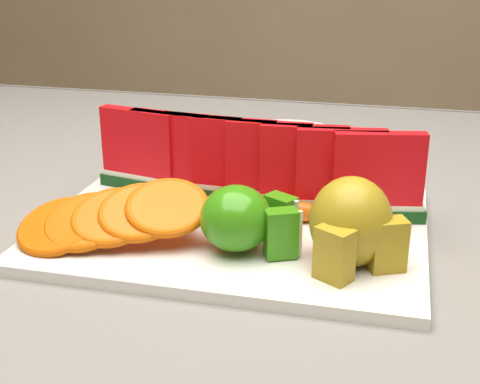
{
  "coord_description": "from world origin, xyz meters",
  "views": [
    {
      "loc": [
        0.24,
        -0.72,
        1.06
      ],
      "look_at": [
        0.09,
        -0.1,
        0.81
      ],
      "focal_mm": 50.0,
      "sensor_mm": 36.0,
      "label": 1
    }
  ],
  "objects_px": {
    "apple_cluster": "(244,219)",
    "pear_cluster": "(352,225)",
    "fork": "(139,131)",
    "platter": "(235,227)",
    "side_plate": "(286,137)"
  },
  "relations": [
    {
      "from": "apple_cluster",
      "to": "pear_cluster",
      "type": "bearing_deg",
      "value": -0.77
    },
    {
      "from": "apple_cluster",
      "to": "pear_cluster",
      "type": "xyz_separation_m",
      "value": [
        0.1,
        -0.0,
        0.01
      ]
    },
    {
      "from": "platter",
      "to": "side_plate",
      "type": "relative_size",
      "value": 2.04
    },
    {
      "from": "pear_cluster",
      "to": "side_plate",
      "type": "xyz_separation_m",
      "value": [
        -0.13,
        0.41,
        -0.05
      ]
    },
    {
      "from": "pear_cluster",
      "to": "side_plate",
      "type": "height_order",
      "value": "pear_cluster"
    },
    {
      "from": "platter",
      "to": "pear_cluster",
      "type": "xyz_separation_m",
      "value": [
        0.13,
        -0.06,
        0.04
      ]
    },
    {
      "from": "platter",
      "to": "side_plate",
      "type": "height_order",
      "value": "platter"
    },
    {
      "from": "pear_cluster",
      "to": "apple_cluster",
      "type": "bearing_deg",
      "value": 179.23
    },
    {
      "from": "pear_cluster",
      "to": "fork",
      "type": "bearing_deg",
      "value": 132.78
    },
    {
      "from": "pear_cluster",
      "to": "fork",
      "type": "relative_size",
      "value": 0.53
    },
    {
      "from": "apple_cluster",
      "to": "platter",
      "type": "bearing_deg",
      "value": 111.52
    },
    {
      "from": "platter",
      "to": "pear_cluster",
      "type": "bearing_deg",
      "value": -26.83
    },
    {
      "from": "platter",
      "to": "apple_cluster",
      "type": "height_order",
      "value": "apple_cluster"
    },
    {
      "from": "apple_cluster",
      "to": "side_plate",
      "type": "distance_m",
      "value": 0.41
    },
    {
      "from": "side_plate",
      "to": "apple_cluster",
      "type": "bearing_deg",
      "value": -85.72
    }
  ]
}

